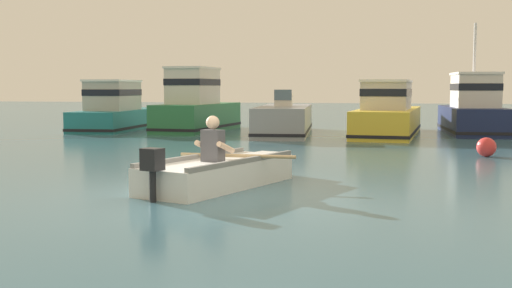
# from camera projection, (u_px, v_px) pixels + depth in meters

# --- Properties ---
(ground_plane) EXTENTS (120.00, 120.00, 0.00)m
(ground_plane) POSITION_uv_depth(u_px,v_px,m) (226.00, 198.00, 9.59)
(ground_plane) COLOR #386070
(rowboat_with_person) EXTENTS (2.28, 3.64, 1.19)m
(rowboat_with_person) POSITION_uv_depth(u_px,v_px,m) (221.00, 172.00, 10.72)
(rowboat_with_person) COLOR white
(rowboat_with_person) RESTS_ON ground
(moored_boat_teal) EXTENTS (2.25, 6.12, 1.95)m
(moored_boat_teal) POSITION_uv_depth(u_px,v_px,m) (117.00, 111.00, 25.41)
(moored_boat_teal) COLOR #1E727A
(moored_boat_teal) RESTS_ON ground
(moored_boat_green) EXTENTS (2.21, 5.23, 2.41)m
(moored_boat_green) POSITION_uv_depth(u_px,v_px,m) (196.00, 108.00, 24.41)
(moored_boat_green) COLOR #287042
(moored_boat_green) RESTS_ON ground
(moored_boat_grey) EXTENTS (2.33, 6.42, 1.58)m
(moored_boat_grey) POSITION_uv_depth(u_px,v_px,m) (284.00, 121.00, 22.89)
(moored_boat_grey) COLOR gray
(moored_boat_grey) RESTS_ON ground
(moored_boat_yellow) EXTENTS (2.44, 6.85, 1.91)m
(moored_boat_yellow) POSITION_uv_depth(u_px,v_px,m) (388.00, 115.00, 22.31)
(moored_boat_yellow) COLOR gold
(moored_boat_yellow) RESTS_ON ground
(moored_boat_navy) EXTENTS (2.12, 5.15, 3.92)m
(moored_boat_navy) POSITION_uv_depth(u_px,v_px,m) (473.00, 111.00, 22.97)
(moored_boat_navy) COLOR #19234C
(moored_boat_navy) RESTS_ON ground
(mooring_buoy) EXTENTS (0.46, 0.46, 0.46)m
(mooring_buoy) POSITION_uv_depth(u_px,v_px,m) (486.00, 147.00, 15.35)
(mooring_buoy) COLOR red
(mooring_buoy) RESTS_ON ground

